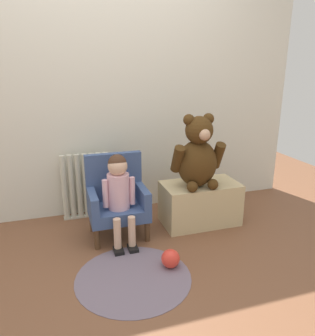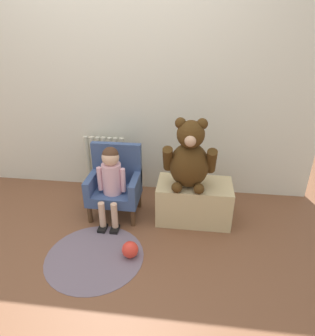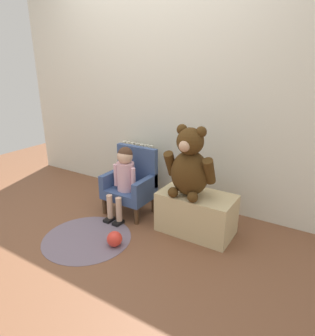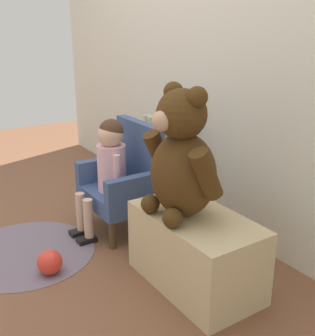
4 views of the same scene
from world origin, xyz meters
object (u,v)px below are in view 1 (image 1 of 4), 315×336
Objects in this scene: radiator at (86,186)px; floor_rug at (133,277)px; low_bench at (200,203)px; large_teddy_bear at (198,155)px; child_figure at (119,187)px; toy_ball at (171,259)px; child_armchair at (117,199)px.

radiator is 0.78× the size of floor_rug.
low_bench is 1.08× the size of large_teddy_bear.
child_figure is at bearing 87.55° from floor_rug.
large_teddy_bear reaches higher than floor_rug.
large_teddy_bear is 0.79× the size of floor_rug.
radiator is 0.85× the size of child_figure.
child_figure is 0.78m from low_bench.
floor_rug is 5.90× the size of toy_ball.
child_figure is 0.67m from toy_ball.
large_teddy_bear is 1.09m from floor_rug.
radiator is 0.57m from child_figure.
large_teddy_bear is (0.88, -0.47, 0.34)m from radiator.
child_armchair is 0.18m from child_figure.
floor_rug is at bearing -171.36° from toy_ball.
floor_rug is (-0.69, -0.56, -0.63)m from large_teddy_bear.
child_armchair reaches higher than toy_ball.
toy_ball reaches higher than floor_rug.
toy_ball is (-0.47, -0.57, -0.12)m from low_bench.
child_armchair is 5.11× the size of toy_ball.
low_bench is 0.46m from large_teddy_bear.
child_figure is (0.21, -0.51, 0.15)m from radiator.
floor_rug is (0.18, -1.03, -0.29)m from radiator.
child_figure reaches higher than toy_ball.
child_armchair is at bearing 113.30° from toy_ball.
large_teddy_bear is 0.88m from toy_ball.
low_bench is at bearing 39.02° from floor_rug.
radiator is 1.11m from toy_ball.
child_figure is at bearing -173.23° from low_bench.
child_armchair is 0.87× the size of floor_rug.
large_teddy_bear is at bearing 39.06° from floor_rug.
low_bench is at bearing 50.05° from toy_ball.
large_teddy_bear is at bearing 51.33° from toy_ball.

